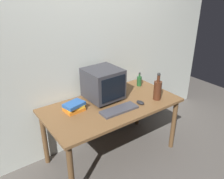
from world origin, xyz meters
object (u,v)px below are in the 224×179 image
computer_mouse (140,103)px  book_stack (74,107)px  bottle_tall (158,90)px  crt_monitor (103,84)px  bottle_short (139,81)px  keyboard (119,110)px

computer_mouse → book_stack: size_ratio=0.42×
bottle_tall → crt_monitor: bearing=144.1°
crt_monitor → bottle_tall: bearing=-35.9°
crt_monitor → bottle_tall: (0.51, -0.37, -0.07)m
crt_monitor → bottle_short: bearing=4.4°
keyboard → book_stack: 0.48m
keyboard → bottle_tall: 0.53m
crt_monitor → bottle_short: (0.60, 0.05, -0.12)m
bottle_tall → keyboard: bearing=175.4°
crt_monitor → keyboard: size_ratio=0.95×
crt_monitor → computer_mouse: (0.27, -0.34, -0.17)m
computer_mouse → bottle_short: bearing=37.7°
keyboard → book_stack: book_stack is taller
crt_monitor → bottle_short: 0.62m
crt_monitor → book_stack: crt_monitor is taller
crt_monitor → book_stack: (-0.40, -0.05, -0.14)m
keyboard → bottle_tall: size_ratio=1.28×
crt_monitor → book_stack: bearing=-172.8°
bottle_short → book_stack: bearing=-174.5°
keyboard → crt_monitor: bearing=88.6°
computer_mouse → book_stack: book_stack is taller
bottle_tall → book_stack: 0.97m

